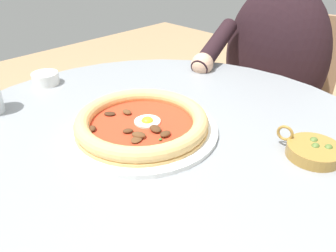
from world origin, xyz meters
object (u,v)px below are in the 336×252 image
(cafe_chair_diner, at_px, (278,96))
(ramekin_capers, at_px, (45,78))
(pizza_on_plate, at_px, (142,123))
(olive_pan, at_px, (313,150))
(diner_person, at_px, (266,109))
(dining_table, at_px, (161,193))

(cafe_chair_diner, bearing_deg, ramekin_capers, -19.04)
(pizza_on_plate, bearing_deg, ramekin_capers, -86.99)
(ramekin_capers, bearing_deg, pizza_on_plate, 93.01)
(ramekin_capers, distance_m, cafe_chair_diner, 0.95)
(olive_pan, relative_size, diner_person, 0.11)
(pizza_on_plate, xyz_separation_m, diner_person, (-0.70, -0.07, -0.25))
(dining_table, distance_m, diner_person, 0.72)
(dining_table, relative_size, ramekin_capers, 13.86)
(diner_person, height_order, cafe_chair_diner, diner_person)
(dining_table, height_order, ramekin_capers, ramekin_capers)
(cafe_chair_diner, bearing_deg, dining_table, 9.97)
(dining_table, relative_size, pizza_on_plate, 3.11)
(dining_table, relative_size, cafe_chair_diner, 1.22)
(dining_table, distance_m, olive_pan, 0.34)
(diner_person, relative_size, cafe_chair_diner, 1.36)
(ramekin_capers, bearing_deg, dining_table, 92.48)
(olive_pan, distance_m, diner_person, 0.69)
(olive_pan, xyz_separation_m, diner_person, (-0.53, -0.37, -0.24))
(pizza_on_plate, xyz_separation_m, cafe_chair_diner, (-0.84, -0.09, -0.25))
(cafe_chair_diner, bearing_deg, diner_person, 9.28)
(ramekin_capers, bearing_deg, olive_pan, 105.37)
(dining_table, bearing_deg, ramekin_capers, -87.52)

